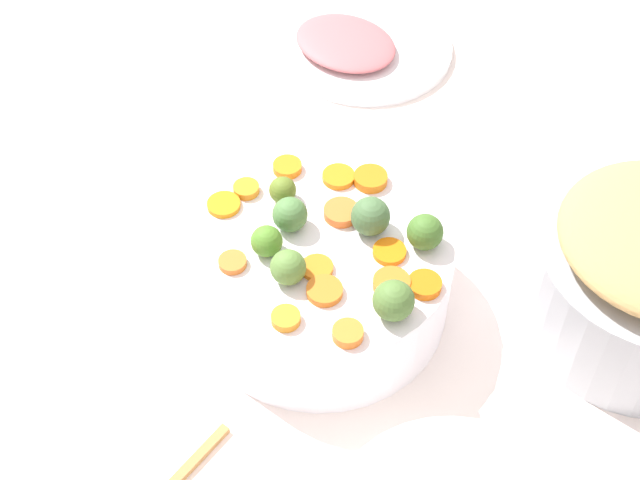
{
  "coord_description": "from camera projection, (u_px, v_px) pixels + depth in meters",
  "views": [
    {
      "loc": [
        0.35,
        -0.54,
        0.89
      ],
      "look_at": [
        -0.03,
        -0.02,
        0.14
      ],
      "focal_mm": 51.38,
      "sensor_mm": 36.0,
      "label": 1
    }
  ],
  "objects": [
    {
      "name": "carrot_slice_12",
      "position": [
        392.0,
        284.0,
        0.96
      ],
      "size": [
        0.05,
        0.05,
        0.01
      ],
      "primitive_type": "cylinder",
      "rotation": [
        0.0,
        0.0,
        4.19
      ],
      "color": "orange",
      "rests_on": "serving_bowl_carrots"
    },
    {
      "name": "brussels_sprout_4",
      "position": [
        290.0,
        215.0,
        1.0
      ],
      "size": [
        0.04,
        0.04,
        0.04
      ],
      "primitive_type": "sphere",
      "color": "#4D7B40",
      "rests_on": "serving_bowl_carrots"
    },
    {
      "name": "carrot_slice_11",
      "position": [
        224.0,
        205.0,
        1.04
      ],
      "size": [
        0.05,
        0.05,
        0.01
      ],
      "primitive_type": "cylinder",
      "rotation": [
        0.0,
        0.0,
        5.21
      ],
      "color": "orange",
      "rests_on": "serving_bowl_carrots"
    },
    {
      "name": "brussels_sprout_1",
      "position": [
        425.0,
        232.0,
        0.99
      ],
      "size": [
        0.04,
        0.04,
        0.04
      ],
      "primitive_type": "sphere",
      "color": "#43702A",
      "rests_on": "serving_bowl_carrots"
    },
    {
      "name": "brussels_sprout_6",
      "position": [
        370.0,
        216.0,
        1.0
      ],
      "size": [
        0.04,
        0.04,
        0.04
      ],
      "primitive_type": "sphere",
      "color": "#476C3F",
      "rests_on": "serving_bowl_carrots"
    },
    {
      "name": "carrot_slice_13",
      "position": [
        287.0,
        167.0,
        1.07
      ],
      "size": [
        0.04,
        0.04,
        0.01
      ],
      "primitive_type": "cylinder",
      "rotation": [
        0.0,
        0.0,
        1.38
      ],
      "color": "orange",
      "rests_on": "serving_bowl_carrots"
    },
    {
      "name": "tabletop",
      "position": [
        350.0,
        312.0,
        1.09
      ],
      "size": [
        2.4,
        2.4,
        0.02
      ],
      "primitive_type": "cube",
      "color": "white",
      "rests_on": "ground"
    },
    {
      "name": "carrot_slice_10",
      "position": [
        371.0,
        179.0,
        1.06
      ],
      "size": [
        0.05,
        0.05,
        0.01
      ],
      "primitive_type": "cylinder",
      "rotation": [
        0.0,
        0.0,
        0.99
      ],
      "color": "orange",
      "rests_on": "serving_bowl_carrots"
    },
    {
      "name": "brussels_sprout_0",
      "position": [
        267.0,
        241.0,
        0.98
      ],
      "size": [
        0.03,
        0.03,
        0.03
      ],
      "primitive_type": "sphere",
      "color": "#4F8529",
      "rests_on": "serving_bowl_carrots"
    },
    {
      "name": "carrot_slice_0",
      "position": [
        389.0,
        252.0,
        0.99
      ],
      "size": [
        0.05,
        0.05,
        0.01
      ],
      "primitive_type": "cylinder",
      "rotation": [
        0.0,
        0.0,
        3.66
      ],
      "color": "orange",
      "rests_on": "serving_bowl_carrots"
    },
    {
      "name": "carrot_slice_5",
      "position": [
        246.0,
        189.0,
        1.05
      ],
      "size": [
        0.04,
        0.04,
        0.01
      ],
      "primitive_type": "cylinder",
      "rotation": [
        0.0,
        0.0,
        5.51
      ],
      "color": "orange",
      "rests_on": "serving_bowl_carrots"
    },
    {
      "name": "carrot_slice_1",
      "position": [
        341.0,
        212.0,
        1.03
      ],
      "size": [
        0.05,
        0.05,
        0.01
      ],
      "primitive_type": "cylinder",
      "rotation": [
        0.0,
        0.0,
        1.09
      ],
      "color": "orange",
      "rests_on": "serving_bowl_carrots"
    },
    {
      "name": "carrot_slice_9",
      "position": [
        317.0,
        268.0,
        0.98
      ],
      "size": [
        0.05,
        0.05,
        0.01
      ],
      "primitive_type": "cylinder",
      "rotation": [
        0.0,
        0.0,
        5.14
      ],
      "color": "orange",
      "rests_on": "serving_bowl_carrots"
    },
    {
      "name": "serving_bowl_carrots",
      "position": [
        320.0,
        276.0,
        1.04
      ],
      "size": [
        0.3,
        0.3,
        0.11
      ],
      "primitive_type": "cylinder",
      "color": "white",
      "rests_on": "tabletop"
    },
    {
      "name": "brussels_sprout_3",
      "position": [
        288.0,
        267.0,
        0.96
      ],
      "size": [
        0.04,
        0.04,
        0.04
      ],
      "primitive_type": "sphere",
      "color": "#5A823A",
      "rests_on": "serving_bowl_carrots"
    },
    {
      "name": "carrot_slice_2",
      "position": [
        424.0,
        285.0,
        0.96
      ],
      "size": [
        0.05,
        0.05,
        0.01
      ],
      "primitive_type": "cylinder",
      "rotation": [
        0.0,
        0.0,
        0.37
      ],
      "color": "orange",
      "rests_on": "serving_bowl_carrots"
    },
    {
      "name": "brussels_sprout_2",
      "position": [
        394.0,
        300.0,
        0.92
      ],
      "size": [
        0.04,
        0.04,
        0.04
      ],
      "primitive_type": "sphere",
      "color": "#507635",
      "rests_on": "serving_bowl_carrots"
    },
    {
      "name": "brussels_sprout_5",
      "position": [
        283.0,
        190.0,
        1.03
      ],
      "size": [
        0.03,
        0.03,
        0.03
      ],
      "primitive_type": "sphere",
      "color": "#5D7525",
      "rests_on": "serving_bowl_carrots"
    },
    {
      "name": "carrot_slice_8",
      "position": [
        325.0,
        291.0,
        0.95
      ],
      "size": [
        0.05,
        0.05,
        0.01
      ],
      "primitive_type": "cylinder",
      "rotation": [
        0.0,
        0.0,
        5.39
      ],
      "color": "orange",
      "rests_on": "serving_bowl_carrots"
    },
    {
      "name": "ham_plate",
      "position": [
        366.0,
        48.0,
        1.39
      ],
      "size": [
        0.26,
        0.26,
        0.01
      ],
      "primitive_type": "cylinder",
      "color": "white",
      "rests_on": "tabletop"
    },
    {
      "name": "carrot_slice_4",
      "position": [
        348.0,
        333.0,
        0.92
      ],
      "size": [
        0.04,
        0.04,
        0.01
      ],
      "primitive_type": "cylinder",
      "rotation": [
        0.0,
        0.0,
        0.23
      ],
      "color": "orange",
      "rests_on": "serving_bowl_carrots"
    },
    {
      "name": "carrot_slice_7",
      "position": [
        233.0,
        262.0,
        0.98
      ],
      "size": [
        0.04,
        0.04,
        0.01
      ],
      "primitive_type": "cylinder",
      "rotation": [
        0.0,
        0.0,
        6.12
      ],
      "color": "orange",
      "rests_on": "serving_bowl_carrots"
    },
    {
      "name": "ham_slice_main",
      "position": [
        346.0,
        43.0,
        1.37
      ],
      "size": [
        0.17,
        0.14,
        0.02
      ],
      "primitive_type": "ellipsoid",
      "rotation": [
        0.0,
        0.0,
        6.19
      ],
      "color": "#C96569",
      "rests_on": "ham_plate"
    },
    {
      "name": "carrot_slice_6",
      "position": [
        289.0,
        320.0,
        0.93
      ],
      "size": [
        0.03,
        0.03,
        0.01
      ],
      "primitive_type": "cylinder",
      "rotation": [
        0.0,
        0.0,
        0.02
      ],
      "color": "orange",
      "rests_on": "serving_bowl_carrots"
    },
    {
      "name": "carrot_slice_3",
      "position": [
        339.0,
        177.0,
        1.06
      ],
      "size": [
        0.05,
        0.05,
        0.01
      ],
      "primitive_type": "cylinder",
      "rotation": [
        0.0,
        0.0,
        4.37
      ],
      "color": "orange",
      "rests_on": "serving_bowl_carrots"
    }
  ]
}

